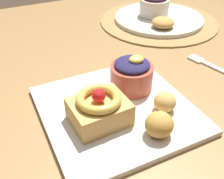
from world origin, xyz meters
TOP-DOWN VIEW (x-y plane):
  - dining_table at (0.00, 0.00)m, footprint 1.54×1.12m
  - woven_placemat at (0.32, 0.22)m, footprint 0.37×0.37m
  - front_plate at (0.00, -0.12)m, footprint 0.27×0.27m
  - cake_slice at (-0.04, -0.14)m, footprint 0.10×0.08m
  - berry_ramekin at (0.06, -0.07)m, footprint 0.09×0.09m
  - fritter_front at (0.08, -0.16)m, footprint 0.04×0.04m
  - fritter_middle at (0.03, -0.21)m, footprint 0.05×0.05m
  - back_plate at (0.32, 0.22)m, footprint 0.28×0.28m
  - back_ramekin at (0.31, 0.23)m, footprint 0.09×0.09m
  - back_pastry at (0.28, 0.15)m, footprint 0.07×0.07m
  - fork at (0.27, -0.06)m, footprint 0.05×0.13m

SIDE VIEW (x-z plane):
  - dining_table at x=0.00m, z-range 0.29..1.02m
  - woven_placemat at x=0.32m, z-range 0.73..0.73m
  - fork at x=0.27m, z-range 0.73..0.73m
  - front_plate at x=0.00m, z-range 0.73..0.74m
  - back_plate at x=0.32m, z-range 0.73..0.75m
  - fritter_front at x=0.08m, z-range 0.74..0.78m
  - back_pastry at x=0.28m, z-range 0.75..0.78m
  - fritter_middle at x=0.03m, z-range 0.74..0.78m
  - cake_slice at x=-0.04m, z-range 0.74..0.80m
  - berry_ramekin at x=0.06m, z-range 0.74..0.81m
  - back_ramekin at x=0.31m, z-range 0.74..0.82m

